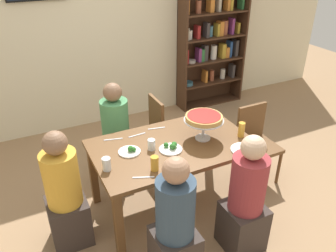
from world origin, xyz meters
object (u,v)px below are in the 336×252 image
object	(u,v)px
diner_far_left	(116,138)
cutlery_fork_far	(113,139)
dining_table	(173,153)
water_glass_clear_far	(151,145)
chair_head_east	(255,140)
chair_far_right	(165,127)
bookshelf	(212,35)
water_glass_clear_near	(107,164)
diner_near_left	(175,229)
deep_dish_pizza_stand	(204,119)
salad_plate_far_diner	(244,149)
cutlery_fork_near	(144,177)
cutlery_knife_near	(137,135)
diner_near_right	(245,203)
cutlery_knife_far	(157,128)
salad_plate_near_diner	(171,148)
salad_plate_spare	(130,151)
beer_glass_amber_tall	(241,130)
diner_head_west	(65,198)
beer_glass_amber_short	(155,163)

from	to	relation	value
diner_far_left	cutlery_fork_far	bearing A→B (deg)	-20.25
dining_table	water_glass_clear_far	size ratio (longest dim) A/B	14.57
chair_head_east	chair_far_right	distance (m)	1.05
bookshelf	water_glass_clear_near	distance (m)	3.21
diner_near_left	deep_dish_pizza_stand	size ratio (longest dim) A/B	2.99
diner_near_left	salad_plate_far_diner	size ratio (longest dim) A/B	4.57
cutlery_fork_near	diner_near_left	bearing A→B (deg)	-55.01
dining_table	cutlery_knife_near	distance (m)	0.40
diner_near_right	cutlery_knife_far	size ratio (longest dim) A/B	6.39
diner_near_right	salad_plate_near_diner	bearing A→B (deg)	28.43
diner_far_left	dining_table	bearing A→B (deg)	23.59
salad_plate_far_diner	water_glass_clear_near	distance (m)	1.25
diner_near_left	cutlery_knife_far	bearing A→B (deg)	-17.54
diner_far_left	salad_plate_near_diner	world-z (taller)	diner_far_left
salad_plate_far_diner	cutlery_fork_near	bearing A→B (deg)	177.99
chair_head_east	chair_far_right	xyz separation A→B (m)	(-0.78, 0.71, 0.00)
chair_far_right	cutlery_fork_near	distance (m)	1.34
chair_far_right	cutlery_fork_far	xyz separation A→B (m)	(-0.76, -0.42, 0.26)
bookshelf	diner_near_left	distance (m)	3.51
diner_near_left	diner_far_left	size ratio (longest dim) A/B	1.00
deep_dish_pizza_stand	chair_far_right	bearing A→B (deg)	92.63
chair_head_east	cutlery_fork_near	xyz separation A→B (m)	(-1.50, -0.39, 0.26)
cutlery_fork_near	cutlery_knife_far	size ratio (longest dim) A/B	1.00
salad_plate_near_diner	salad_plate_far_diner	world-z (taller)	salad_plate_near_diner
dining_table	diner_near_left	distance (m)	0.84
chair_far_right	dining_table	bearing A→B (deg)	-20.30
chair_head_east	deep_dish_pizza_stand	xyz separation A→B (m)	(-0.74, -0.07, 0.47)
salad_plate_far_diner	salad_plate_spare	xyz separation A→B (m)	(-0.95, 0.43, 0.00)
cutlery_knife_near	beer_glass_amber_tall	bearing A→B (deg)	149.26
salad_plate_far_diner	cutlery_fork_near	world-z (taller)	salad_plate_far_diner
diner_head_west	diner_far_left	xyz separation A→B (m)	(0.72, 0.76, 0.00)
dining_table	salad_plate_near_diner	size ratio (longest dim) A/B	7.04
salad_plate_near_diner	diner_near_right	bearing A→B (deg)	-61.57
diner_near_left	beer_glass_amber_short	xyz separation A→B (m)	(0.04, 0.45, 0.32)
diner_near_left	cutlery_fork_near	bearing A→B (deg)	12.34
diner_head_west	diner_near_right	xyz separation A→B (m)	(1.36, -0.74, 0.00)
water_glass_clear_far	cutlery_fork_far	xyz separation A→B (m)	(-0.26, 0.32, -0.05)
dining_table	salad_plate_spare	bearing A→B (deg)	173.12
deep_dish_pizza_stand	diner_far_left	bearing A→B (deg)	129.43
diner_far_left	cutlery_knife_far	bearing A→B (deg)	38.35
salad_plate_near_diner	beer_glass_amber_short	distance (m)	0.35
beer_glass_amber_short	water_glass_clear_near	world-z (taller)	beer_glass_amber_short
dining_table	diner_head_west	bearing A→B (deg)	-179.26
deep_dish_pizza_stand	water_glass_clear_near	distance (m)	1.01
dining_table	chair_far_right	bearing A→B (deg)	69.70
cutlery_knife_far	dining_table	bearing A→B (deg)	103.07
beer_glass_amber_tall	cutlery_knife_near	world-z (taller)	beer_glass_amber_tall
dining_table	salad_plate_far_diner	distance (m)	0.67
salad_plate_spare	cutlery_fork_near	xyz separation A→B (m)	(-0.03, -0.40, -0.02)
chair_head_east	salad_plate_spare	xyz separation A→B (m)	(-1.46, 0.01, 0.27)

